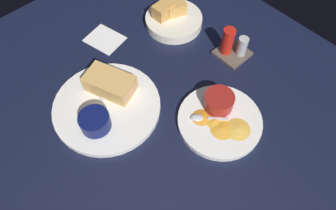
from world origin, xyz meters
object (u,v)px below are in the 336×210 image
bread_basket_rear (173,19)px  ramekin_light_gravy (219,101)px  ramekin_dark_sauce (95,121)px  plate_sandwich_main (107,107)px  spoon_by_dark_ramekin (101,105)px  spoon_by_gravy_ramekin (202,118)px  condiment_caddy (232,46)px  sandwich_half_near (110,83)px  plate_chips_companion (220,121)px

bread_basket_rear → ramekin_light_gravy: bearing=-23.1°
ramekin_dark_sauce → plate_sandwich_main: bearing=120.3°
spoon_by_dark_ramekin → spoon_by_gravy_ramekin: same height
ramekin_dark_sauce → condiment_caddy: (6.63, 44.82, -0.51)cm
plate_sandwich_main → ramekin_dark_sauce: ramekin_dark_sauce is taller
sandwich_half_near → plate_chips_companion: sandwich_half_near is taller
ramekin_light_gravy → spoon_by_gravy_ramekin: bearing=-90.8°
sandwich_half_near → spoon_by_dark_ramekin: bearing=-63.5°
spoon_by_dark_ramekin → plate_chips_companion: bearing=39.6°
plate_sandwich_main → spoon_by_dark_ramekin: 1.84cm
ramekin_dark_sauce → spoon_by_gravy_ramekin: 27.26cm
plate_sandwich_main → ramekin_light_gravy: 29.91cm
ramekin_dark_sauce → plate_chips_companion: size_ratio=0.35×
sandwich_half_near → ramekin_light_gravy: bearing=36.3°
plate_sandwich_main → condiment_caddy: bearing=75.8°
sandwich_half_near → condiment_caddy: 37.44cm
plate_chips_companion → condiment_caddy: bearing=124.1°
plate_sandwich_main → bread_basket_rear: bread_basket_rear is taller
spoon_by_gravy_ramekin → bread_basket_rear: (-31.74, 19.66, 0.20)cm
plate_chips_companion → spoon_by_gravy_ramekin: bearing=-135.6°
spoon_by_dark_ramekin → condiment_caddy: size_ratio=0.87×
ramekin_light_gravy → spoon_by_dark_ramekin: bearing=-132.6°
sandwich_half_near → ramekin_dark_sauce: 11.95cm
spoon_by_gravy_ramekin → ramekin_dark_sauce: bearing=-128.6°
sandwich_half_near → plate_chips_companion: (27.10, 14.73, -3.20)cm
spoon_by_dark_ramekin → plate_chips_companion: 31.67cm
spoon_by_dark_ramekin → condiment_caddy: bearing=75.2°
plate_chips_companion → bread_basket_rear: (-35.14, 16.34, 1.36)cm
ramekin_dark_sauce → spoon_by_dark_ramekin: (-4.03, 4.39, -1.95)cm
sandwich_half_near → plate_chips_companion: bearing=28.5°
spoon_by_dark_ramekin → bread_basket_rear: bread_basket_rear is taller
plate_chips_companion → bread_basket_rear: size_ratio=1.21×
condiment_caddy → spoon_by_dark_ramekin: bearing=-104.8°
sandwich_half_near → bread_basket_rear: 32.14cm
plate_sandwich_main → sandwich_half_near: size_ratio=1.94×
plate_chips_companion → sandwich_half_near: bearing=-151.5°
plate_sandwich_main → ramekin_light_gravy: (20.32, 21.73, 3.05)cm
sandwich_half_near → plate_chips_companion: size_ratio=0.67×
plate_chips_companion → ramekin_dark_sauce: bearing=-129.6°
plate_sandwich_main → condiment_caddy: size_ratio=3.04×
spoon_by_gravy_ramekin → plate_sandwich_main: bearing=-142.3°
ramekin_light_gravy → spoon_by_gravy_ramekin: ramekin_light_gravy is taller
bread_basket_rear → condiment_caddy: condiment_caddy is taller
spoon_by_dark_ramekin → spoon_by_gravy_ramekin: bearing=38.8°
spoon_by_gravy_ramekin → condiment_caddy: 25.77cm
ramekin_light_gravy → bread_basket_rear: 34.64cm
sandwich_half_near → spoon_by_gravy_ramekin: bearing=25.7°
ramekin_dark_sauce → plate_chips_companion: ramekin_dark_sauce is taller
plate_sandwich_main → ramekin_light_gravy: size_ratio=3.68×
ramekin_dark_sauce → bread_basket_rear: (-14.78, 40.92, -1.75)cm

